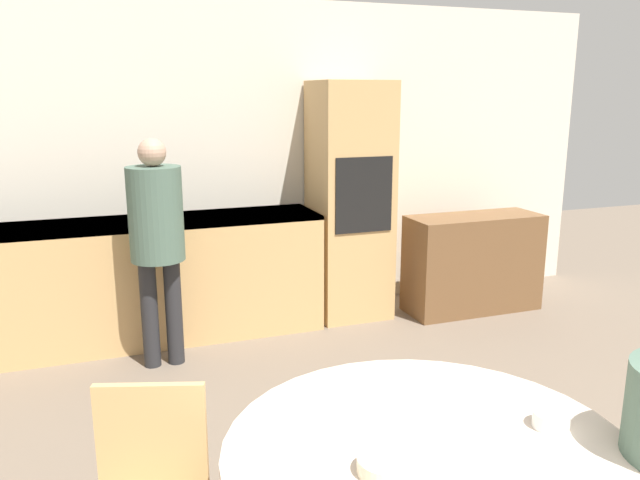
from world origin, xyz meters
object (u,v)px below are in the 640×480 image
at_px(person_standing, 157,229).
at_px(bowl_centre, 386,465).
at_px(sideboard, 473,263).
at_px(oven_unit, 350,201).
at_px(bowl_near, 551,420).

bearing_deg(person_standing, bowl_centre, -82.05).
relative_size(person_standing, bowl_centre, 8.96).
bearing_deg(sideboard, bowl_centre, -127.52).
bearing_deg(bowl_centre, oven_unit, 69.20).
bearing_deg(sideboard, person_standing, -174.67).
height_order(person_standing, bowl_centre, person_standing).
distance_m(oven_unit, person_standing, 1.71).
relative_size(oven_unit, sideboard, 1.67).
height_order(oven_unit, bowl_centre, oven_unit).
distance_m(sideboard, bowl_centre, 3.78).
bearing_deg(person_standing, sideboard, 5.33).
height_order(sideboard, person_standing, person_standing).
height_order(person_standing, bowl_near, person_standing).
distance_m(person_standing, bowl_near, 2.88).
xyz_separation_m(oven_unit, bowl_near, (-0.60, -3.22, -0.19)).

